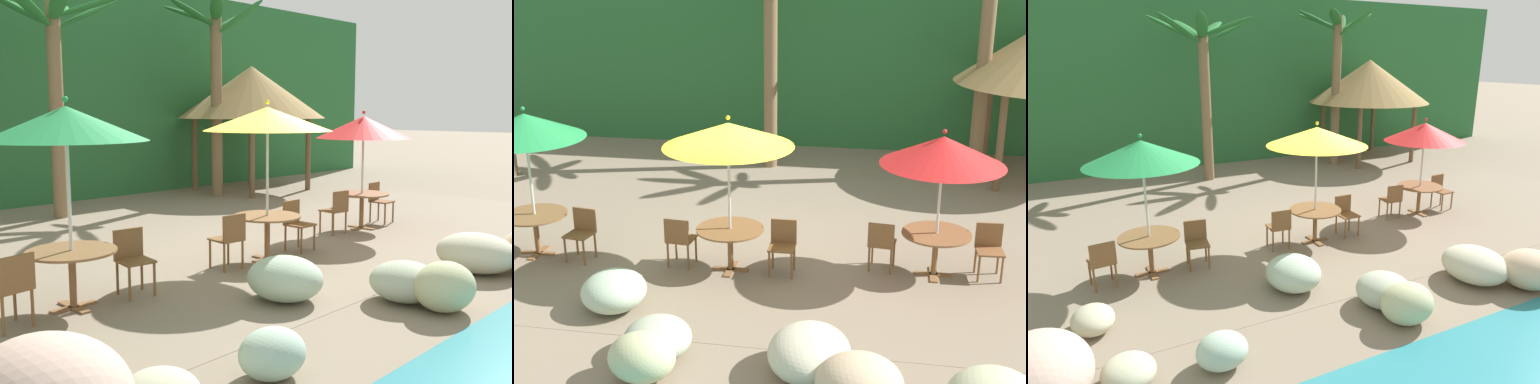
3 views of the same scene
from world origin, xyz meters
The scene contains 16 objects.
ground_plane centered at (0.00, 0.00, 0.00)m, with size 120.00×120.00×0.00m, color gray.
terrace_deck centered at (0.00, 0.00, 0.00)m, with size 18.00×5.20×0.01m.
foliage_backdrop centered at (0.00, 9.00, 3.00)m, with size 28.00×2.40×6.00m.
umbrella_green centered at (-3.49, -0.21, 2.27)m, with size 1.97×1.97×2.60m.
dining_table_green centered at (-3.49, -0.21, 0.61)m, with size 1.10×1.10×0.74m.
chair_green_seaward centered at (-2.64, -0.24, 0.51)m, with size 0.47×0.48×0.87m.
umbrella_yellow centered at (-0.05, -0.28, 2.29)m, with size 2.07×2.07×2.60m.
dining_table_yellow centered at (-0.05, -0.28, 0.61)m, with size 1.10×1.10×0.74m.
chair_yellow_seaward centered at (0.80, -0.17, 0.51)m, with size 0.43×0.43×0.87m.
chair_yellow_inland centered at (-0.91, -0.29, 0.51)m, with size 0.46×0.46×0.87m.
umbrella_red centered at (3.23, 0.11, 2.09)m, with size 1.93×1.93×2.43m.
dining_table_red centered at (3.23, 0.11, 0.61)m, with size 1.10×1.10×0.74m.
chair_red_seaward centered at (4.07, 0.24, 0.51)m, with size 0.44×0.45×0.87m.
chair_red_inland centered at (2.37, 0.12, 0.51)m, with size 0.47×0.47×0.87m.
palm_tree_second centered at (-0.47, 5.79, 3.57)m, with size 3.28×3.29×5.07m.
palm_tree_third centered at (4.35, 5.81, 3.64)m, with size 3.00×2.72×5.40m.
Camera 2 is at (2.45, -10.64, 4.95)m, focal length 49.68 mm.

